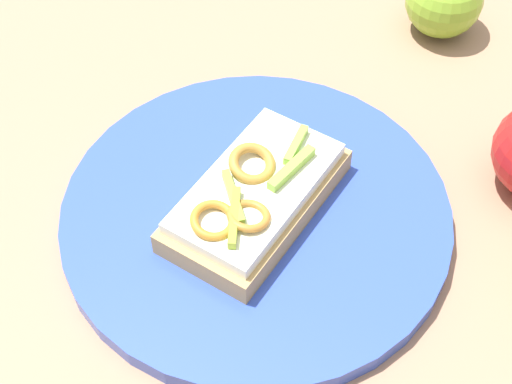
% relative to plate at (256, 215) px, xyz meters
% --- Properties ---
extents(ground_plane, '(2.00, 2.00, 0.00)m').
position_rel_plate_xyz_m(ground_plane, '(0.00, 0.00, -0.01)').
color(ground_plane, '#966E54').
rests_on(ground_plane, ground).
extents(plate, '(0.30, 0.30, 0.02)m').
position_rel_plate_xyz_m(plate, '(0.00, 0.00, 0.00)').
color(plate, '#2F4BB3').
rests_on(plate, ground_plane).
extents(sandwich, '(0.11, 0.16, 0.04)m').
position_rel_plate_xyz_m(sandwich, '(-0.00, -0.00, 0.02)').
color(sandwich, tan).
rests_on(sandwich, plate).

